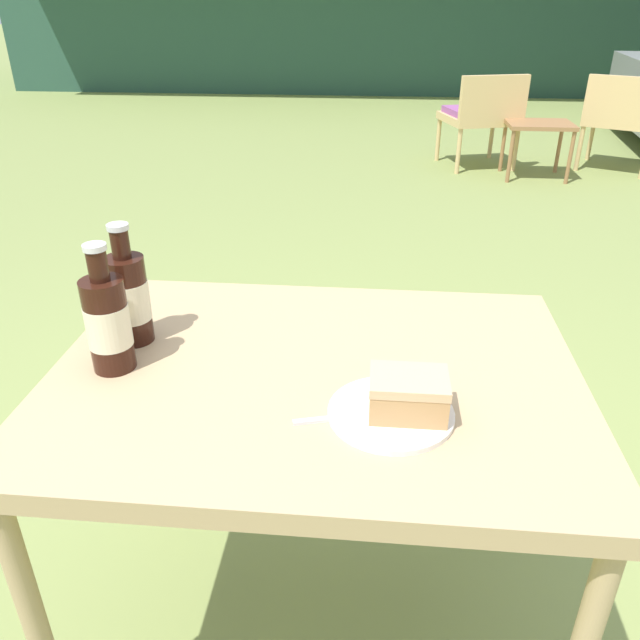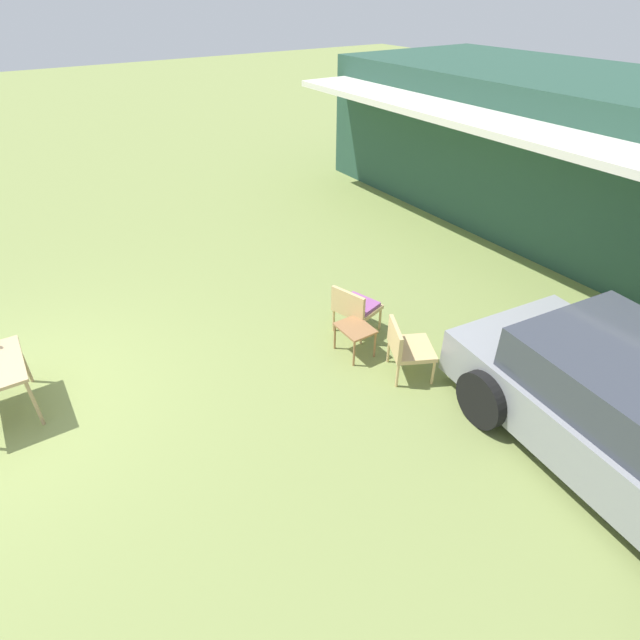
{
  "view_description": "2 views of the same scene",
  "coord_description": "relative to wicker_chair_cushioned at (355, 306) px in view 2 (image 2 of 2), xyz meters",
  "views": [
    {
      "loc": [
        0.1,
        -0.97,
        1.31
      ],
      "look_at": [
        0.0,
        0.1,
        0.75
      ],
      "focal_mm": 35.0,
      "sensor_mm": 36.0,
      "label": 1
    },
    {
      "loc": [
        5.62,
        0.77,
        4.25
      ],
      "look_at": [
        1.51,
        3.45,
        0.9
      ],
      "focal_mm": 28.0,
      "sensor_mm": 36.0,
      "label": 2
    }
  ],
  "objects": [
    {
      "name": "wicker_chair_cushioned",
      "position": [
        0.0,
        0.0,
        0.0
      ],
      "size": [
        0.68,
        0.65,
        0.75
      ],
      "rotation": [
        0.0,
        0.0,
        3.43
      ],
      "color": "tan",
      "rests_on": "ground_plane"
    },
    {
      "name": "wicker_chair_plain",
      "position": [
        1.1,
        -0.02,
        -0.0
      ],
      "size": [
        0.73,
        0.71,
        0.75
      ],
      "rotation": [
        0.0,
        0.0,
        2.68
      ],
      "color": "tan",
      "rests_on": "ground_plane"
    },
    {
      "name": "ground_plane",
      "position": [
        -0.92,
        -4.43,
        -0.44
      ],
      "size": [
        60.0,
        60.0,
        0.0
      ],
      "primitive_type": "plane",
      "color": "olive"
    },
    {
      "name": "cabin_building",
      "position": [
        -0.6,
        6.21,
        0.96
      ],
      "size": [
        11.44,
        5.6,
        2.79
      ],
      "color": "#284C3D",
      "rests_on": "ground_plane"
    },
    {
      "name": "garden_side_table",
      "position": [
        0.4,
        -0.3,
        -0.07
      ],
      "size": [
        0.49,
        0.4,
        0.43
      ],
      "color": "#996B42",
      "rests_on": "ground_plane"
    }
  ]
}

